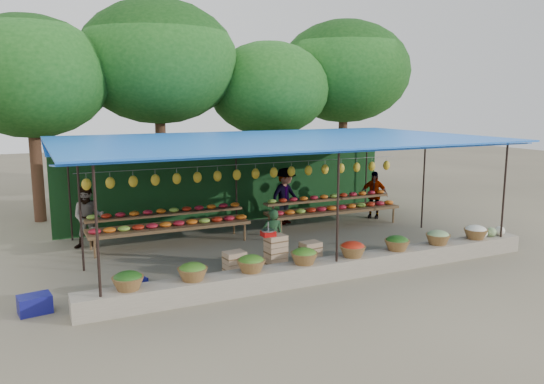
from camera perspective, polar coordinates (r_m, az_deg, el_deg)
name	(u,v)px	position (r m, az deg, el deg)	size (l,w,h in m)	color
ground	(277,246)	(13.93, 0.56, -5.84)	(60.00, 60.00, 0.00)	#635A49
stone_curb	(333,268)	(11.56, 6.54, -8.18)	(10.60, 0.55, 0.40)	gray
stall_canopy	(276,144)	(13.51, 0.46, 5.23)	(10.80, 6.60, 2.82)	black
produce_baskets	(329,253)	(11.40, 6.15, -6.51)	(8.98, 0.58, 0.34)	brown
netting_backdrop	(233,182)	(16.50, -4.19, 1.05)	(10.60, 0.06, 2.50)	#16401D
tree_row	(215,73)	(19.26, -6.10, 12.58)	(16.51, 5.50, 7.12)	#332112
fruit_table_left	(170,222)	(14.19, -10.96, -3.19)	(4.21, 0.95, 0.93)	brown
fruit_table_right	(332,206)	(16.12, 6.53, -1.52)	(4.21, 0.95, 0.93)	brown
crate_counter	(275,255)	(12.06, 0.29, -6.80)	(2.38, 0.39, 0.77)	tan
weighing_scale	(268,233)	(11.85, -0.41, -4.40)	(0.31, 0.31, 0.33)	#BB100E
vendor_seated	(273,237)	(12.28, 0.09, -4.83)	(0.48, 0.31, 1.31)	#1B3C1F
customer_left	(88,217)	(14.32, -19.14, -2.59)	(0.79, 0.62, 1.63)	slate
customer_mid	(285,196)	(16.25, 1.45, -0.42)	(1.12, 0.65, 1.74)	slate
customer_right	(374,195)	(17.42, 10.89, -0.27)	(0.89, 0.37, 1.52)	slate
blue_crate_front	(35,304)	(10.57, -24.16, -10.95)	(0.55, 0.40, 0.33)	navy
blue_crate_back	(133,286)	(10.99, -14.71, -9.71)	(0.49, 0.35, 0.29)	navy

